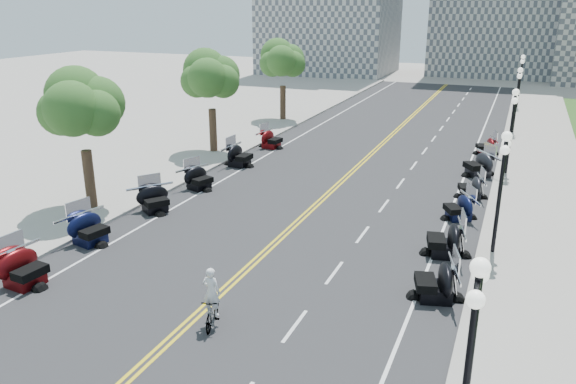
% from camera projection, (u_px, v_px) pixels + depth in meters
% --- Properties ---
extents(ground, '(160.00, 160.00, 0.00)m').
position_uv_depth(ground, '(258.00, 259.00, 22.36)').
color(ground, gray).
extents(road, '(16.00, 90.00, 0.01)m').
position_uv_depth(road, '(336.00, 187.00, 31.11)').
color(road, '#333335').
rests_on(road, ground).
extents(centerline_yellow_a, '(0.12, 90.00, 0.00)m').
position_uv_depth(centerline_yellow_a, '(334.00, 187.00, 31.15)').
color(centerline_yellow_a, yellow).
rests_on(centerline_yellow_a, road).
extents(centerline_yellow_b, '(0.12, 90.00, 0.00)m').
position_uv_depth(centerline_yellow_b, '(338.00, 187.00, 31.06)').
color(centerline_yellow_b, yellow).
rests_on(centerline_yellow_b, road).
extents(edge_line_north, '(0.12, 90.00, 0.00)m').
position_uv_depth(edge_line_north, '(454.00, 202.00, 28.78)').
color(edge_line_north, white).
rests_on(edge_line_north, road).
extents(edge_line_south, '(0.12, 90.00, 0.00)m').
position_uv_depth(edge_line_south, '(233.00, 174.00, 33.44)').
color(edge_line_south, white).
rests_on(edge_line_south, road).
extents(lane_dash_5, '(0.12, 2.00, 0.00)m').
position_uv_depth(lane_dash_5, '(295.00, 326.00, 17.69)').
color(lane_dash_5, white).
rests_on(lane_dash_5, road).
extents(lane_dash_6, '(0.12, 2.00, 0.00)m').
position_uv_depth(lane_dash_6, '(334.00, 273.00, 21.19)').
color(lane_dash_6, white).
rests_on(lane_dash_6, road).
extents(lane_dash_7, '(0.12, 2.00, 0.00)m').
position_uv_depth(lane_dash_7, '(363.00, 234.00, 24.69)').
color(lane_dash_7, white).
rests_on(lane_dash_7, road).
extents(lane_dash_8, '(0.12, 2.00, 0.00)m').
position_uv_depth(lane_dash_8, '(384.00, 206.00, 28.19)').
color(lane_dash_8, white).
rests_on(lane_dash_8, road).
extents(lane_dash_9, '(0.12, 2.00, 0.00)m').
position_uv_depth(lane_dash_9, '(400.00, 183.00, 31.69)').
color(lane_dash_9, white).
rests_on(lane_dash_9, road).
extents(lane_dash_10, '(0.12, 2.00, 0.00)m').
position_uv_depth(lane_dash_10, '(414.00, 165.00, 35.19)').
color(lane_dash_10, white).
rests_on(lane_dash_10, road).
extents(lane_dash_11, '(0.12, 2.00, 0.00)m').
position_uv_depth(lane_dash_11, '(425.00, 151.00, 38.69)').
color(lane_dash_11, white).
rests_on(lane_dash_11, road).
extents(lane_dash_12, '(0.12, 2.00, 0.00)m').
position_uv_depth(lane_dash_12, '(434.00, 139.00, 42.19)').
color(lane_dash_12, white).
rests_on(lane_dash_12, road).
extents(lane_dash_13, '(0.12, 2.00, 0.00)m').
position_uv_depth(lane_dash_13, '(441.00, 128.00, 45.69)').
color(lane_dash_13, white).
rests_on(lane_dash_13, road).
extents(lane_dash_14, '(0.12, 2.00, 0.00)m').
position_uv_depth(lane_dash_14, '(448.00, 119.00, 49.19)').
color(lane_dash_14, white).
rests_on(lane_dash_14, road).
extents(lane_dash_15, '(0.12, 2.00, 0.00)m').
position_uv_depth(lane_dash_15, '(454.00, 112.00, 52.69)').
color(lane_dash_15, white).
rests_on(lane_dash_15, road).
extents(lane_dash_16, '(0.12, 2.00, 0.00)m').
position_uv_depth(lane_dash_16, '(459.00, 105.00, 56.19)').
color(lane_dash_16, white).
rests_on(lane_dash_16, road).
extents(lane_dash_17, '(0.12, 2.00, 0.00)m').
position_uv_depth(lane_dash_17, '(463.00, 99.00, 59.69)').
color(lane_dash_17, white).
rests_on(lane_dash_17, road).
extents(lane_dash_18, '(0.12, 2.00, 0.00)m').
position_uv_depth(lane_dash_18, '(467.00, 94.00, 63.19)').
color(lane_dash_18, white).
rests_on(lane_dash_18, road).
extents(lane_dash_19, '(0.12, 2.00, 0.00)m').
position_uv_depth(lane_dash_19, '(471.00, 89.00, 66.69)').
color(lane_dash_19, white).
rests_on(lane_dash_19, road).
extents(sidewalk_north, '(5.00, 90.00, 0.15)m').
position_uv_depth(sidewalk_north, '(541.00, 211.00, 27.26)').
color(sidewalk_north, '#9E9991').
rests_on(sidewalk_north, ground).
extents(sidewalk_south, '(5.00, 90.00, 0.15)m').
position_uv_depth(sidewalk_south, '(175.00, 166.00, 34.91)').
color(sidewalk_south, '#9E9991').
rests_on(sidewalk_south, ground).
extents(street_lamp_1, '(0.50, 1.20, 4.90)m').
position_uv_depth(street_lamp_1, '(468.00, 370.00, 11.40)').
color(street_lamp_1, black).
rests_on(street_lamp_1, sidewalk_north).
extents(street_lamp_2, '(0.50, 1.20, 4.90)m').
position_uv_depth(street_lamp_2, '(500.00, 194.00, 21.90)').
color(street_lamp_2, black).
rests_on(street_lamp_2, sidewalk_north).
extents(street_lamp_3, '(0.50, 1.20, 4.90)m').
position_uv_depth(street_lamp_3, '(511.00, 132.00, 32.40)').
color(street_lamp_3, black).
rests_on(street_lamp_3, sidewalk_north).
extents(street_lamp_4, '(0.50, 1.20, 4.90)m').
position_uv_depth(street_lamp_4, '(516.00, 101.00, 42.90)').
color(street_lamp_4, black).
rests_on(street_lamp_4, sidewalk_north).
extents(street_lamp_5, '(0.50, 1.20, 4.90)m').
position_uv_depth(street_lamp_5, '(520.00, 82.00, 53.40)').
color(street_lamp_5, black).
rests_on(street_lamp_5, sidewalk_north).
extents(tree_2, '(4.80, 4.80, 9.20)m').
position_uv_depth(tree_2, '(82.00, 114.00, 26.24)').
color(tree_2, '#235619').
rests_on(tree_2, sidewalk_south).
extents(tree_3, '(4.80, 4.80, 9.20)m').
position_uv_depth(tree_3, '(211.00, 82.00, 36.74)').
color(tree_3, '#235619').
rests_on(tree_3, sidewalk_south).
extents(tree_4, '(4.80, 4.80, 9.20)m').
position_uv_depth(tree_4, '(283.00, 65.00, 47.23)').
color(tree_4, '#235619').
rests_on(tree_4, sidewalk_south).
extents(motorcycle_n_5, '(2.62, 2.62, 1.48)m').
position_uv_depth(motorcycle_n_5, '(436.00, 279.00, 19.11)').
color(motorcycle_n_5, black).
rests_on(motorcycle_n_5, road).
extents(motorcycle_n_6, '(2.61, 2.61, 1.53)m').
position_uv_depth(motorcycle_n_6, '(445.00, 238.00, 22.43)').
color(motorcycle_n_6, black).
rests_on(motorcycle_n_6, road).
extents(motorcycle_n_7, '(2.56, 2.56, 1.31)m').
position_uv_depth(motorcycle_n_7, '(459.00, 206.00, 26.27)').
color(motorcycle_n_7, black).
rests_on(motorcycle_n_7, road).
extents(motorcycle_n_8, '(2.30, 2.30, 1.30)m').
position_uv_depth(motorcycle_n_8, '(471.00, 186.00, 29.18)').
color(motorcycle_n_8, black).
rests_on(motorcycle_n_8, road).
extents(motorcycle_n_9, '(3.10, 3.10, 1.56)m').
position_uv_depth(motorcycle_n_9, '(479.00, 163.00, 32.87)').
color(motorcycle_n_9, black).
rests_on(motorcycle_n_9, road).
extents(motorcycle_n_10, '(2.31, 2.31, 1.29)m').
position_uv_depth(motorcycle_n_10, '(486.00, 145.00, 37.62)').
color(motorcycle_n_10, '#590A0C').
rests_on(motorcycle_n_10, road).
extents(motorcycle_s_4, '(2.35, 2.35, 1.50)m').
position_uv_depth(motorcycle_s_4, '(23.00, 266.00, 20.04)').
color(motorcycle_s_4, '#590A0C').
rests_on(motorcycle_s_4, road).
extents(motorcycle_s_5, '(2.51, 2.51, 1.47)m').
position_uv_depth(motorcycle_s_5, '(89.00, 227.00, 23.59)').
color(motorcycle_s_5, black).
rests_on(motorcycle_s_5, road).
extents(motorcycle_s_6, '(2.83, 2.83, 1.42)m').
position_uv_depth(motorcycle_s_6, '(154.00, 198.00, 27.22)').
color(motorcycle_s_6, black).
rests_on(motorcycle_s_6, road).
extents(motorcycle_s_7, '(2.50, 2.50, 1.37)m').
position_uv_depth(motorcycle_s_7, '(199.00, 177.00, 30.55)').
color(motorcycle_s_7, black).
rests_on(motorcycle_s_7, road).
extents(motorcycle_s_8, '(2.23, 2.23, 1.50)m').
position_uv_depth(motorcycle_s_8, '(239.00, 154.00, 34.88)').
color(motorcycle_s_8, black).
rests_on(motorcycle_s_8, road).
extents(motorcycle_s_9, '(2.21, 2.21, 1.40)m').
position_uv_depth(motorcycle_s_9, '(271.00, 138.00, 39.28)').
color(motorcycle_s_9, '#590A0C').
rests_on(motorcycle_s_9, road).
extents(bicycle, '(0.98, 1.79, 1.03)m').
position_uv_depth(bicycle, '(212.00, 310.00, 17.63)').
color(bicycle, '#A51414').
rests_on(bicycle, road).
extents(cyclist_rider, '(0.60, 0.39, 1.63)m').
position_uv_depth(cyclist_rider, '(210.00, 272.00, 17.20)').
color(cyclist_rider, silver).
rests_on(cyclist_rider, bicycle).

